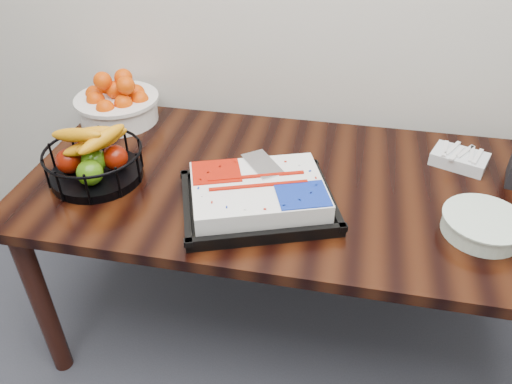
% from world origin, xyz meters
% --- Properties ---
extents(table, '(1.80, 0.90, 0.75)m').
position_xyz_m(table, '(0.00, 2.00, 0.66)').
color(table, black).
rests_on(table, ground).
extents(cake_tray, '(0.57, 0.50, 0.10)m').
position_xyz_m(cake_tray, '(-0.07, 1.84, 0.79)').
color(cake_tray, black).
rests_on(cake_tray, table).
extents(tangerine_bowl, '(0.34, 0.34, 0.21)m').
position_xyz_m(tangerine_bowl, '(-0.75, 2.30, 0.84)').
color(tangerine_bowl, white).
rests_on(tangerine_bowl, table).
extents(fruit_basket, '(0.33, 0.33, 0.18)m').
position_xyz_m(fruit_basket, '(-0.65, 1.89, 0.82)').
color(fruit_basket, black).
rests_on(fruit_basket, table).
extents(plate_stack, '(0.24, 0.24, 0.06)m').
position_xyz_m(plate_stack, '(0.60, 1.84, 0.78)').
color(plate_stack, white).
rests_on(plate_stack, table).
extents(fork_bag, '(0.22, 0.18, 0.05)m').
position_xyz_m(fork_bag, '(0.58, 2.22, 0.78)').
color(fork_bag, silver).
rests_on(fork_bag, table).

